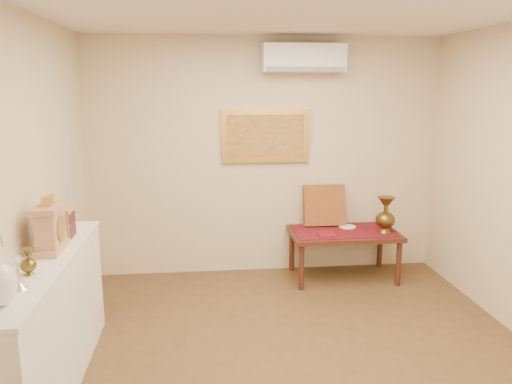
{
  "coord_description": "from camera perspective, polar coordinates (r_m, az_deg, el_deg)",
  "views": [
    {
      "loc": [
        -0.72,
        -3.38,
        2.14
      ],
      "look_at": [
        -0.23,
        1.15,
        1.18
      ],
      "focal_mm": 35.0,
      "sensor_mm": 36.0,
      "label": 1
    }
  ],
  "objects": [
    {
      "name": "ac_unit",
      "position": [
        5.62,
        5.47,
        14.99
      ],
      "size": [
        0.9,
        0.25,
        0.3
      ],
      "color": "white",
      "rests_on": "wall_back"
    },
    {
      "name": "wall_back",
      "position": [
        5.73,
        1.06,
        3.97
      ],
      "size": [
        4.0,
        0.02,
        2.7
      ],
      "primitive_type": "cube",
      "color": "beige",
      "rests_on": "ground"
    },
    {
      "name": "wall_left",
      "position": [
        3.7,
        -26.29,
        -1.71
      ],
      "size": [
        0.02,
        4.5,
        2.7
      ],
      "primitive_type": "cube",
      "color": "beige",
      "rests_on": "ground"
    },
    {
      "name": "painting",
      "position": [
        5.67,
        1.11,
        6.43
      ],
      "size": [
        1.0,
        0.06,
        0.6
      ],
      "color": "gold",
      "rests_on": "wall_back"
    },
    {
      "name": "floor",
      "position": [
        4.07,
        5.27,
        -19.93
      ],
      "size": [
        4.5,
        4.5,
        0.0
      ],
      "primitive_type": "plane",
      "color": "brown",
      "rests_on": "ground"
    },
    {
      "name": "ceiling",
      "position": [
        3.5,
        6.16,
        21.02
      ],
      "size": [
        4.5,
        4.5,
        0.0
      ],
      "primitive_type": "plane",
      "rotation": [
        3.14,
        0.0,
        0.0
      ],
      "color": "silver",
      "rests_on": "ground"
    },
    {
      "name": "cushion",
      "position": [
        5.85,
        7.78,
        -1.49
      ],
      "size": [
        0.48,
        0.2,
        0.49
      ],
      "primitive_type": "cube",
      "rotation": [
        -0.21,
        0.0,
        0.0
      ],
      "color": "maroon",
      "rests_on": "table_cloth"
    },
    {
      "name": "candlestick",
      "position": [
        3.25,
        -25.56,
        -8.37
      ],
      "size": [
        0.09,
        0.09,
        0.2
      ],
      "primitive_type": null,
      "color": "silver",
      "rests_on": "display_ledge"
    },
    {
      "name": "low_table",
      "position": [
        5.73,
        9.99,
        -5.07
      ],
      "size": [
        1.2,
        0.7,
        0.55
      ],
      "color": "#481F15",
      "rests_on": "floor"
    },
    {
      "name": "menu",
      "position": [
        5.54,
        8.09,
        -4.76
      ],
      "size": [
        0.19,
        0.26,
        0.01
      ],
      "primitive_type": "cube",
      "rotation": [
        0.0,
        0.0,
        -0.05
      ],
      "color": "maroon",
      "rests_on": "table_cloth"
    },
    {
      "name": "wooden_chest",
      "position": [
        4.17,
        -21.23,
        -3.34
      ],
      "size": [
        0.16,
        0.21,
        0.24
      ],
      "color": "tan",
      "rests_on": "display_ledge"
    },
    {
      "name": "brass_urn_tall",
      "position": [
        5.7,
        14.6,
        -2.1
      ],
      "size": [
        0.22,
        0.22,
        0.48
      ],
      "primitive_type": null,
      "color": "brown",
      "rests_on": "table_cloth"
    },
    {
      "name": "plate",
      "position": [
        5.85,
        10.4,
        -3.93
      ],
      "size": [
        0.19,
        0.19,
        0.01
      ],
      "primitive_type": "cylinder",
      "color": "white",
      "rests_on": "table_cloth"
    },
    {
      "name": "table_cloth",
      "position": [
        5.71,
        10.02,
        -4.41
      ],
      "size": [
        1.14,
        0.59,
        0.01
      ],
      "primitive_type": "cube",
      "color": "maroon",
      "rests_on": "low_table"
    },
    {
      "name": "display_ledge",
      "position": [
        3.92,
        -22.63,
        -13.98
      ],
      "size": [
        0.37,
        2.02,
        0.98
      ],
      "color": "white",
      "rests_on": "floor"
    },
    {
      "name": "mantel_clock",
      "position": [
        3.87,
        -22.42,
        -3.81
      ],
      "size": [
        0.17,
        0.36,
        0.41
      ],
      "color": "tan",
      "rests_on": "display_ledge"
    },
    {
      "name": "brass_urn_small",
      "position": [
        3.46,
        -24.65,
        -6.87
      ],
      "size": [
        0.1,
        0.1,
        0.22
      ],
      "primitive_type": null,
      "color": "brown",
      "rests_on": "display_ledge"
    }
  ]
}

